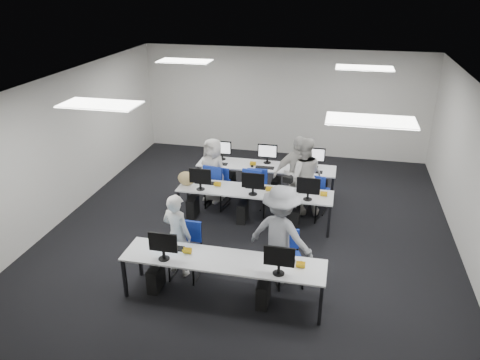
% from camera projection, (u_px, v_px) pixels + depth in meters
% --- Properties ---
extents(room, '(9.00, 9.02, 3.00)m').
position_uv_depth(room, '(253.00, 159.00, 9.11)').
color(room, black).
rests_on(room, ground).
extents(ceiling_panels, '(5.20, 4.60, 0.02)m').
position_uv_depth(ceiling_panels, '(254.00, 83.00, 8.51)').
color(ceiling_panels, white).
rests_on(ceiling_panels, room).
extents(desk_front, '(3.20, 0.70, 0.73)m').
position_uv_depth(desk_front, '(223.00, 262.00, 7.29)').
color(desk_front, silver).
rests_on(desk_front, ground).
extents(desk_mid, '(3.20, 0.70, 0.73)m').
position_uv_depth(desk_mid, '(254.00, 193.00, 9.62)').
color(desk_mid, silver).
rests_on(desk_mid, ground).
extents(desk_back, '(3.20, 0.70, 0.73)m').
position_uv_depth(desk_back, '(266.00, 168.00, 10.87)').
color(desk_back, silver).
rests_on(desk_back, ground).
extents(equipment_front, '(2.51, 0.41, 1.19)m').
position_uv_depth(equipment_front, '(211.00, 279.00, 7.44)').
color(equipment_front, '#0E63B7').
rests_on(equipment_front, desk_front).
extents(equipment_mid, '(2.91, 0.41, 1.19)m').
position_uv_depth(equipment_mid, '(245.00, 206.00, 9.77)').
color(equipment_mid, white).
rests_on(equipment_mid, desk_mid).
extents(equipment_back, '(2.91, 0.41, 1.19)m').
position_uv_depth(equipment_back, '(274.00, 181.00, 10.97)').
color(equipment_back, white).
rests_on(equipment_back, desk_back).
extents(chair_0, '(0.49, 0.53, 0.96)m').
position_uv_depth(chair_0, '(186.00, 260.00, 8.02)').
color(chair_0, navy).
rests_on(chair_0, ground).
extents(chair_1, '(0.58, 0.60, 0.90)m').
position_uv_depth(chair_1, '(288.00, 268.00, 7.85)').
color(chair_1, navy).
rests_on(chair_1, ground).
extents(chair_2, '(0.51, 0.54, 0.87)m').
position_uv_depth(chair_2, '(217.00, 195.00, 10.45)').
color(chair_2, navy).
rests_on(chair_2, ground).
extents(chair_3, '(0.49, 0.53, 0.95)m').
position_uv_depth(chair_3, '(256.00, 200.00, 10.18)').
color(chair_3, navy).
rests_on(chair_3, ground).
extents(chair_4, '(0.49, 0.52, 0.86)m').
position_uv_depth(chair_4, '(309.00, 206.00, 9.98)').
color(chair_4, navy).
rests_on(chair_4, ground).
extents(chair_5, '(0.55, 0.58, 0.96)m').
position_uv_depth(chair_5, '(217.00, 190.00, 10.61)').
color(chair_5, navy).
rests_on(chair_5, ground).
extents(chair_6, '(0.52, 0.55, 0.94)m').
position_uv_depth(chair_6, '(254.00, 193.00, 10.49)').
color(chair_6, navy).
rests_on(chair_6, ground).
extents(chair_7, '(0.53, 0.56, 0.89)m').
position_uv_depth(chair_7, '(317.00, 198.00, 10.28)').
color(chair_7, navy).
rests_on(chair_7, ground).
extents(handbag, '(0.38, 0.25, 0.30)m').
position_uv_depth(handbag, '(186.00, 178.00, 9.79)').
color(handbag, tan).
rests_on(handbag, desk_mid).
extents(student_0, '(0.63, 0.51, 1.50)m').
position_uv_depth(student_0, '(177.00, 235.00, 7.92)').
color(student_0, beige).
rests_on(student_0, ground).
extents(student_1, '(0.96, 0.82, 1.72)m').
position_uv_depth(student_1, '(302.00, 176.00, 9.96)').
color(student_1, beige).
rests_on(student_1, ground).
extents(student_2, '(0.86, 0.73, 1.49)m').
position_uv_depth(student_2, '(213.00, 170.00, 10.56)').
color(student_2, beige).
rests_on(student_2, ground).
extents(student_3, '(1.11, 0.75, 1.75)m').
position_uv_depth(student_3, '(297.00, 175.00, 9.97)').
color(student_3, beige).
rests_on(student_3, ground).
extents(photographer, '(1.28, 0.98, 1.75)m').
position_uv_depth(photographer, '(281.00, 235.00, 7.68)').
color(photographer, gray).
rests_on(photographer, ground).
extents(dslr_camera, '(0.19, 0.22, 0.10)m').
position_uv_depth(dslr_camera, '(288.00, 179.00, 7.45)').
color(dslr_camera, black).
rests_on(dslr_camera, photographer).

